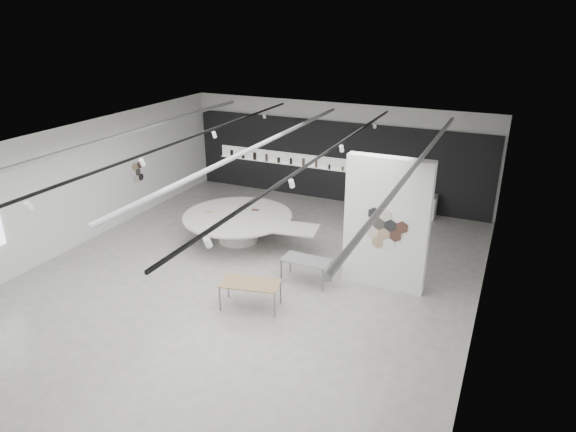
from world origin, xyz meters
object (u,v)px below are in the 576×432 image
at_px(partition_column, 386,224).
at_px(sample_table_wood, 250,285).
at_px(kitchen_counter, 415,205).
at_px(sample_table_stone, 306,261).
at_px(display_island, 240,224).

xyz_separation_m(partition_column, sample_table_wood, (-2.73, -2.44, -1.16)).
xyz_separation_m(sample_table_wood, kitchen_counter, (2.50, 7.96, -0.21)).
bearing_deg(sample_table_stone, kitchen_counter, 74.37).
xyz_separation_m(display_island, sample_table_stone, (2.97, -1.61, 0.04)).
xyz_separation_m(partition_column, kitchen_counter, (-0.24, 5.52, -1.37)).
xyz_separation_m(partition_column, display_island, (-4.94, 0.94, -1.22)).
xyz_separation_m(display_island, kitchen_counter, (4.70, 4.57, -0.15)).
bearing_deg(partition_column, sample_table_stone, -161.28).
relative_size(partition_column, sample_table_stone, 2.69).
bearing_deg(kitchen_counter, sample_table_wood, -107.06).
distance_m(display_island, sample_table_stone, 3.38).
bearing_deg(display_island, sample_table_wood, -65.38).
bearing_deg(partition_column, sample_table_wood, -138.17).
height_order(sample_table_wood, sample_table_stone, sample_table_wood).
bearing_deg(sample_table_stone, sample_table_wood, -113.31).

